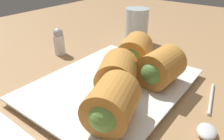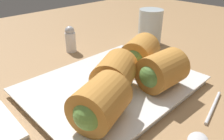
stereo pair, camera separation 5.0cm
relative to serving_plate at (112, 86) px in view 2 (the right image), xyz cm
name	(u,v)px [view 2 (the right image)]	position (x,y,z in cm)	size (l,w,h in cm)	color
table_surface	(120,94)	(0.99, -1.15, -1.76)	(180.00, 140.00, 2.00)	#A87F54
serving_plate	(112,86)	(0.00, 0.00, 0.00)	(30.10, 23.46, 1.50)	white
roll_front_left	(139,54)	(8.02, 0.40, 3.92)	(9.06, 8.41, 6.37)	#C68438
roll_front_right	(98,104)	(-9.00, -6.60, 3.92)	(9.03, 8.28, 6.37)	#C68438
roll_back_left	(114,75)	(-1.93, -2.45, 3.92)	(9.35, 8.97, 6.37)	#C68438
roll_back_right	(160,71)	(4.67, -6.91, 3.92)	(8.53, 6.77, 6.37)	#C68438
spoon	(201,134)	(0.28, -17.09, -0.23)	(16.02, 4.70, 1.20)	silver
drinking_glass	(150,27)	(24.22, 9.81, 4.03)	(6.45, 6.45, 9.58)	silver
salt_shaker	(70,39)	(5.28, 20.46, 2.58)	(2.67, 2.67, 6.68)	silver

